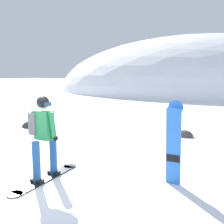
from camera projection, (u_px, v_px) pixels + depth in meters
name	position (u px, v px, depth m)	size (l,w,h in m)	color
ground_plane	(27.00, 185.00, 4.81)	(300.00, 300.00, 0.00)	white
ridge_peak_main	(194.00, 90.00, 36.60)	(39.96, 35.96, 15.16)	white
snowboarder_main	(43.00, 135.00, 4.97)	(0.64, 1.84, 1.71)	black
spare_snowboard	(174.00, 143.00, 4.70)	(0.28, 0.17, 1.66)	blue
rock_dark	(30.00, 127.00, 10.23)	(0.68, 0.58, 0.47)	#383333
rock_small	(184.00, 136.00, 8.68)	(0.60, 0.51, 0.42)	#4C4742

